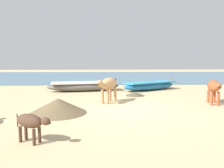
% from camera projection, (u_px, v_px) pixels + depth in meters
% --- Properties ---
extents(ground, '(80.00, 80.00, 0.00)m').
position_uv_depth(ground, '(126.00, 108.00, 7.98)').
color(ground, tan).
extents(sea_water, '(60.00, 20.00, 0.08)m').
position_uv_depth(sea_water, '(110.00, 76.00, 25.90)').
color(sea_water, slate).
rests_on(sea_water, ground).
extents(fishing_boat_0, '(4.52, 1.93, 0.77)m').
position_uv_depth(fishing_boat_0, '(84.00, 86.00, 12.68)').
color(fishing_boat_0, '#5B5651').
rests_on(fishing_boat_0, ground).
extents(fishing_boat_1, '(3.99, 2.81, 0.73)m').
position_uv_depth(fishing_boat_1, '(150.00, 85.00, 13.15)').
color(fishing_boat_1, '#1E669E').
rests_on(fishing_boat_1, ground).
extents(cow_adult_tan, '(1.11, 1.57, 1.09)m').
position_uv_depth(cow_adult_tan, '(108.00, 85.00, 9.00)').
color(cow_adult_tan, tan).
rests_on(cow_adult_tan, ground).
extents(calf_far_dark, '(0.93, 0.64, 0.65)m').
position_uv_depth(calf_far_dark, '(30.00, 122.00, 4.53)').
color(calf_far_dark, '#4C3323').
rests_on(calf_far_dark, ground).
extents(cow_second_adult_rust, '(0.75, 1.54, 1.01)m').
position_uv_depth(cow_second_adult_rust, '(214.00, 87.00, 8.67)').
color(cow_second_adult_rust, '#9E4C28').
rests_on(cow_second_adult_rust, ground).
extents(debris_pile_0, '(2.24, 2.24, 0.52)m').
position_uv_depth(debris_pile_0, '(58.00, 106.00, 7.20)').
color(debris_pile_0, brown).
rests_on(debris_pile_0, ground).
extents(debris_pile_1, '(1.43, 1.43, 0.20)m').
position_uv_depth(debris_pile_1, '(135.00, 94.00, 10.97)').
color(debris_pile_1, brown).
rests_on(debris_pile_1, ground).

